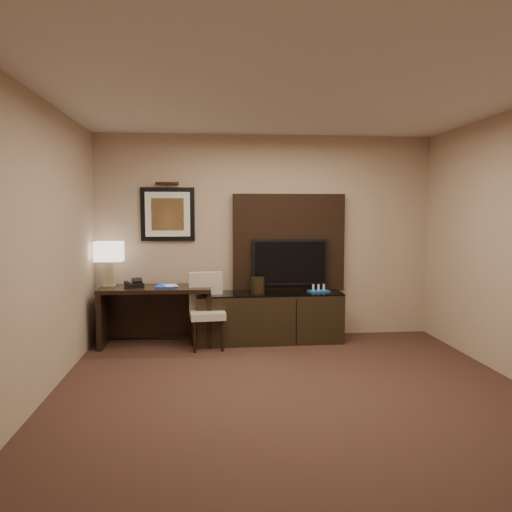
{
  "coord_description": "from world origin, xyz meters",
  "views": [
    {
      "loc": [
        -0.77,
        -4.16,
        1.68
      ],
      "look_at": [
        -0.2,
        1.8,
        1.15
      ],
      "focal_mm": 35.0,
      "sensor_mm": 36.0,
      "label": 1
    }
  ],
  "objects": [
    {
      "name": "desk_chair",
      "position": [
        -0.79,
        1.9,
        0.44
      ],
      "size": [
        0.46,
        0.52,
        0.87
      ],
      "primitive_type": null,
      "rotation": [
        0.0,
        0.0,
        0.09
      ],
      "color": "beige",
      "rests_on": "floor"
    },
    {
      "name": "credenza",
      "position": [
        0.01,
        2.16,
        0.32
      ],
      "size": [
        1.88,
        0.55,
        0.64
      ],
      "primitive_type": "cube",
      "rotation": [
        0.0,
        0.0,
        0.02
      ],
      "color": "black",
      "rests_on": "floor"
    },
    {
      "name": "desk_phone",
      "position": [
        -1.7,
        2.14,
        0.79
      ],
      "size": [
        0.27,
        0.25,
        0.11
      ],
      "primitive_type": null,
      "rotation": [
        0.0,
        0.0,
        0.3
      ],
      "color": "black",
      "rests_on": "desk"
    },
    {
      "name": "artwork",
      "position": [
        -1.3,
        2.48,
        1.65
      ],
      "size": [
        0.7,
        0.04,
        0.7
      ],
      "primitive_type": "cube",
      "color": "black",
      "rests_on": "wall_back"
    },
    {
      "name": "blue_folder",
      "position": [
        -1.31,
        2.14,
        0.75
      ],
      "size": [
        0.28,
        0.34,
        0.02
      ],
      "primitive_type": "cube",
      "rotation": [
        0.0,
        0.0,
        -0.14
      ],
      "color": "#1C49B7",
      "rests_on": "desk"
    },
    {
      "name": "picture_light",
      "position": [
        -1.3,
        2.44,
        2.05
      ],
      "size": [
        0.04,
        0.04,
        0.3
      ],
      "primitive_type": "cylinder",
      "color": "#3A2612",
      "rests_on": "wall_back"
    },
    {
      "name": "floor",
      "position": [
        0.0,
        0.0,
        -0.01
      ],
      "size": [
        4.5,
        5.0,
        0.01
      ],
      "primitive_type": "cube",
      "color": "#371F19",
      "rests_on": "ground"
    },
    {
      "name": "desk",
      "position": [
        -1.43,
        2.15,
        0.37
      ],
      "size": [
        1.4,
        0.63,
        0.74
      ],
      "primitive_type": "cube",
      "rotation": [
        0.0,
        0.0,
        -0.03
      ],
      "color": "black",
      "rests_on": "floor"
    },
    {
      "name": "tv",
      "position": [
        0.3,
        2.34,
        1.02
      ],
      "size": [
        1.0,
        0.08,
        0.6
      ],
      "primitive_type": "cube",
      "color": "black",
      "rests_on": "tv_wall_panel"
    },
    {
      "name": "ice_bucket",
      "position": [
        -0.15,
        2.14,
        0.75
      ],
      "size": [
        0.21,
        0.21,
        0.2
      ],
      "primitive_type": "cylinder",
      "rotation": [
        0.0,
        0.0,
        -0.17
      ],
      "color": "black",
      "rests_on": "credenza"
    },
    {
      "name": "tv_wall_panel",
      "position": [
        0.3,
        2.44,
        1.27
      ],
      "size": [
        1.5,
        0.12,
        1.3
      ],
      "primitive_type": "cube",
      "color": "black",
      "rests_on": "wall_back"
    },
    {
      "name": "minibar_tray",
      "position": [
        0.65,
        2.15,
        0.69
      ],
      "size": [
        0.29,
        0.21,
        0.09
      ],
      "primitive_type": null,
      "rotation": [
        0.0,
        0.0,
        0.24
      ],
      "color": "#1A57AB",
      "rests_on": "credenza"
    },
    {
      "name": "table_lamp",
      "position": [
        -2.02,
        2.24,
        1.01
      ],
      "size": [
        0.34,
        0.21,
        0.54
      ],
      "primitive_type": null,
      "rotation": [
        0.0,
        0.0,
        0.05
      ],
      "color": "tan",
      "rests_on": "desk"
    },
    {
      "name": "wall_front",
      "position": [
        0.0,
        -2.5,
        1.35
      ],
      "size": [
        4.5,
        0.01,
        2.7
      ],
      "primitive_type": "cube",
      "color": "tan",
      "rests_on": "floor"
    },
    {
      "name": "wall_left",
      "position": [
        -2.25,
        0.0,
        1.35
      ],
      "size": [
        0.01,
        5.0,
        2.7
      ],
      "primitive_type": "cube",
      "color": "tan",
      "rests_on": "floor"
    },
    {
      "name": "book",
      "position": [
        -1.33,
        2.1,
        0.85
      ],
      "size": [
        0.16,
        0.07,
        0.21
      ],
      "primitive_type": "imported",
      "rotation": [
        0.0,
        0.0,
        0.33
      ],
      "color": "#BEB596",
      "rests_on": "desk"
    },
    {
      "name": "ceiling",
      "position": [
        0.0,
        0.0,
        2.7
      ],
      "size": [
        4.5,
        5.0,
        0.01
      ],
      "primitive_type": "cube",
      "color": "silver",
      "rests_on": "wall_back"
    },
    {
      "name": "wall_back",
      "position": [
        0.0,
        2.5,
        1.35
      ],
      "size": [
        4.5,
        0.01,
        2.7
      ],
      "primitive_type": "cube",
      "color": "tan",
      "rests_on": "floor"
    }
  ]
}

